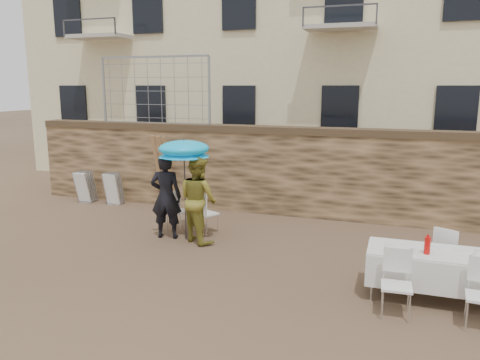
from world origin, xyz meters
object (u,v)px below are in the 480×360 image
(couple_chair_left, at_px, (178,210))
(table_chair_back, at_px, (448,254))
(chair_stack_left, at_px, (89,185))
(woman_dress, at_px, (198,199))
(soda_bottle, at_px, (427,246))
(man_suit, at_px, (166,196))
(umbrella, at_px, (184,152))
(banquet_table, at_px, (440,255))
(table_chair_front_left, at_px, (397,284))
(couple_chair_right, at_px, (207,212))
(chair_stack_right, at_px, (116,187))

(couple_chair_left, height_order, table_chair_back, same)
(chair_stack_left, bearing_deg, woman_dress, -26.90)
(soda_bottle, bearing_deg, man_suit, 163.51)
(couple_chair_left, bearing_deg, umbrella, 141.44)
(man_suit, xyz_separation_m, banquet_table, (5.35, -1.37, -0.18))
(couple_chair_left, bearing_deg, woman_dress, 153.55)
(woman_dress, xyz_separation_m, banquet_table, (4.60, -1.37, -0.18))
(table_chair_front_left, distance_m, table_chair_back, 1.74)
(table_chair_front_left, bearing_deg, umbrella, 150.20)
(chair_stack_left, bearing_deg, couple_chair_right, -21.13)
(man_suit, height_order, table_chair_front_left, man_suit)
(woman_dress, xyz_separation_m, chair_stack_right, (-3.49, 2.23, -0.45))
(couple_chair_right, bearing_deg, table_chair_back, -168.85)
(table_chair_back, relative_size, chair_stack_right, 1.04)
(couple_chair_right, height_order, table_chair_back, same)
(woman_dress, xyz_separation_m, table_chair_back, (4.80, -0.57, -0.43))
(man_suit, distance_m, woman_dress, 0.75)
(table_chair_back, distance_m, chair_stack_left, 9.60)
(woman_dress, distance_m, chair_stack_left, 4.94)
(soda_bottle, relative_size, table_chair_back, 0.27)
(man_suit, distance_m, soda_bottle, 5.37)
(chair_stack_left, bearing_deg, table_chair_front_left, -27.42)
(table_chair_back, bearing_deg, table_chair_front_left, 89.03)
(umbrella, bearing_deg, couple_chair_left, 131.63)
(woman_dress, bearing_deg, chair_stack_right, -1.97)
(man_suit, height_order, banquet_table, man_suit)
(soda_bottle, height_order, chair_stack_right, soda_bottle)
(soda_bottle, xyz_separation_m, chair_stack_left, (-8.78, 3.75, -0.45))
(umbrella, xyz_separation_m, table_chair_back, (5.15, -0.67, -1.41))
(couple_chair_left, bearing_deg, table_chair_back, 178.36)
(umbrella, height_order, chair_stack_left, umbrella)
(table_chair_front_left, bearing_deg, woman_dress, 149.31)
(umbrella, distance_m, chair_stack_left, 4.78)
(couple_chair_left, relative_size, table_chair_front_left, 1.00)
(couple_chair_left, xyz_separation_m, couple_chair_right, (0.70, 0.00, 0.00))
(couple_chair_right, bearing_deg, table_chair_front_left, 170.75)
(soda_bottle, height_order, table_chair_front_left, soda_bottle)
(woman_dress, height_order, chair_stack_left, woman_dress)
(man_suit, height_order, couple_chair_right, man_suit)
(umbrella, relative_size, couple_chair_left, 2.09)
(couple_chair_right, xyz_separation_m, chair_stack_right, (-3.44, 1.68, -0.02))
(table_chair_front_left, relative_size, table_chair_back, 1.00)
(banquet_table, relative_size, soda_bottle, 8.08)
(banquet_table, relative_size, table_chair_front_left, 2.19)
(soda_bottle, bearing_deg, table_chair_front_left, -123.69)
(table_chair_front_left, relative_size, chair_stack_left, 1.04)
(woman_dress, height_order, couple_chair_left, woman_dress)
(couple_chair_right, height_order, banquet_table, couple_chair_right)
(woman_dress, distance_m, table_chair_back, 4.85)
(soda_bottle, bearing_deg, chair_stack_right, 154.57)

